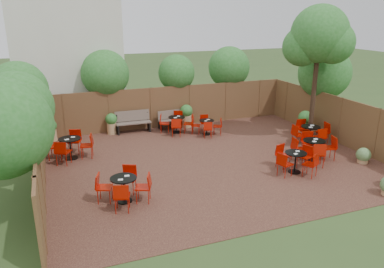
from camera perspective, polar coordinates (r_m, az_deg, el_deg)
name	(u,v)px	position (r m, az deg, el deg)	size (l,w,h in m)	color
ground	(211,161)	(14.51, 2.92, -4.07)	(80.00, 80.00, 0.00)	#354F23
courtyard_paving	(211,161)	(14.50, 2.92, -4.04)	(12.00, 10.00, 0.02)	#371B16
fence_back	(171,106)	(18.67, -3.17, 4.18)	(12.00, 0.08, 2.00)	brown
fence_left	(41,157)	(13.09, -21.91, -3.21)	(0.08, 10.00, 2.00)	brown
fence_right	(340,121)	(17.37, 21.45, 1.89)	(0.08, 10.00, 2.00)	brown
neighbour_building	(66,42)	(20.38, -18.50, 13.02)	(5.00, 4.00, 8.00)	beige
overhang_foliage	(148,85)	(15.25, -6.67, 7.44)	(15.78, 10.65, 2.51)	#256621
courtyard_tree	(319,39)	(16.80, 18.68, 13.50)	(2.59, 2.49, 5.76)	black
park_bench_left	(133,121)	(17.96, -8.92, 1.91)	(1.64, 0.55, 1.01)	brown
park_bench_right	(172,119)	(18.43, -3.03, 2.29)	(1.45, 0.60, 0.87)	brown
bistro_tables	(214,145)	(14.83, 3.38, -1.63)	(11.41, 7.52, 0.95)	black
planters	(187,121)	(17.53, -0.77, 1.94)	(11.47, 3.94, 1.16)	tan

